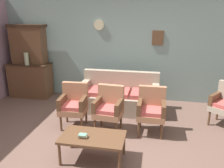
% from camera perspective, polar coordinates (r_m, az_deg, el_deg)
% --- Properties ---
extents(ground_plane, '(7.68, 7.68, 0.00)m').
position_cam_1_polar(ground_plane, '(4.00, -3.46, -16.55)').
color(ground_plane, brown).
extents(wall_back_with_decor, '(6.40, 0.09, 2.70)m').
position_cam_1_polar(wall_back_with_decor, '(5.96, 2.60, 9.00)').
color(wall_back_with_decor, gray).
rests_on(wall_back_with_decor, ground).
extents(side_cabinet, '(1.16, 0.55, 0.93)m').
position_cam_1_polar(side_cabinet, '(6.64, -19.93, 1.02)').
color(side_cabinet, brown).
rests_on(side_cabinet, ground).
extents(cabinet_upper_hutch, '(0.99, 0.38, 1.03)m').
position_cam_1_polar(cabinet_upper_hutch, '(6.51, -20.49, 9.54)').
color(cabinet_upper_hutch, brown).
rests_on(cabinet_upper_hutch, side_cabinet).
extents(vase_on_cabinet, '(0.12, 0.12, 0.33)m').
position_cam_1_polar(vase_on_cabinet, '(6.32, -20.90, 5.99)').
color(vase_on_cabinet, '#99A583').
rests_on(vase_on_cabinet, side_cabinet).
extents(floral_couch, '(1.85, 0.80, 0.90)m').
position_cam_1_polar(floral_couch, '(5.37, 1.84, -3.31)').
color(floral_couch, gray).
rests_on(floral_couch, ground).
extents(armchair_row_middle, '(0.55, 0.52, 0.90)m').
position_cam_1_polar(armchair_row_middle, '(4.61, -9.69, -4.88)').
color(armchair_row_middle, '#9E6B4C').
rests_on(armchair_row_middle, ground).
extents(armchair_by_doorway, '(0.56, 0.53, 0.90)m').
position_cam_1_polar(armchair_by_doorway, '(4.39, -0.78, -5.79)').
color(armchair_by_doorway, '#9E6B4C').
rests_on(armchair_by_doorway, ground).
extents(armchair_near_cabinet, '(0.52, 0.49, 0.90)m').
position_cam_1_polar(armchair_near_cabinet, '(4.38, 9.97, -6.15)').
color(armchair_near_cabinet, '#9E6B4C').
rests_on(armchair_near_cabinet, ground).
extents(coffee_table, '(1.00, 0.56, 0.42)m').
position_cam_1_polar(coffee_table, '(3.61, -4.91, -13.65)').
color(coffee_table, brown).
rests_on(coffee_table, ground).
extents(book_stack_on_table, '(0.14, 0.10, 0.06)m').
position_cam_1_polar(book_stack_on_table, '(3.55, -7.36, -12.90)').
color(book_stack_on_table, gray).
rests_on(book_stack_on_table, coffee_table).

